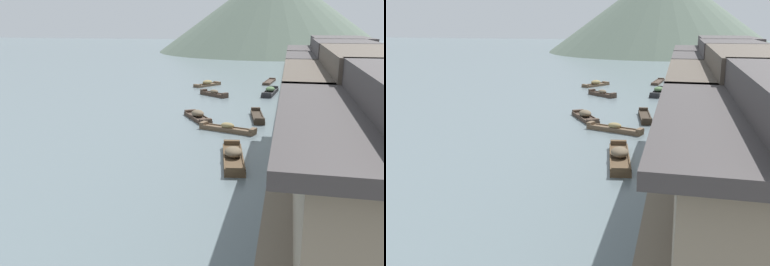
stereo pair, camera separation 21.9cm
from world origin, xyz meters
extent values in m
cube|color=#423328|center=(-0.45, 29.97, 0.11)|extent=(3.10, 4.12, 0.22)
cube|color=#423328|center=(0.55, 28.33, 0.32)|extent=(1.04, 0.83, 0.20)
cube|color=#423328|center=(-1.44, 31.61, 0.32)|extent=(1.04, 0.83, 0.20)
cube|color=#423328|center=(-0.01, 30.24, 0.26)|extent=(1.96, 3.16, 0.08)
cube|color=#423328|center=(-0.88, 29.70, 0.26)|extent=(1.96, 3.16, 0.08)
ellipsoid|color=brown|center=(-0.45, 29.97, 0.50)|extent=(1.58, 1.71, 0.55)
cube|color=brown|center=(2.59, 26.38, 0.13)|extent=(4.42, 2.19, 0.26)
cube|color=brown|center=(0.65, 27.04, 0.37)|extent=(0.58, 0.82, 0.23)
cube|color=brown|center=(4.53, 25.73, 0.37)|extent=(0.58, 0.82, 0.23)
cube|color=brown|center=(2.47, 26.03, 0.30)|extent=(3.71, 1.31, 0.08)
cube|color=brown|center=(2.71, 26.74, 0.30)|extent=(3.71, 1.31, 0.08)
ellipsoid|color=olive|center=(2.59, 26.38, 0.46)|extent=(1.23, 1.04, 0.41)
cube|color=#423328|center=(-1.10, 41.66, 0.15)|extent=(3.49, 2.92, 0.29)
cube|color=#423328|center=(-2.47, 42.70, 0.43)|extent=(0.74, 0.82, 0.27)
cube|color=#423328|center=(0.27, 40.63, 0.43)|extent=(0.74, 0.82, 0.27)
cube|color=#423328|center=(-1.33, 41.36, 0.33)|extent=(2.63, 2.01, 0.08)
cube|color=#423328|center=(-0.87, 41.97, 0.33)|extent=(2.63, 2.01, 0.08)
ellipsoid|color=brown|center=(-1.10, 41.66, 0.50)|extent=(1.30, 1.24, 0.42)
cube|color=#423328|center=(4.32, 53.80, 0.09)|extent=(1.57, 5.58, 0.18)
cube|color=#423328|center=(4.62, 56.39, 0.27)|extent=(0.89, 0.46, 0.17)
cube|color=#423328|center=(4.02, 51.21, 0.27)|extent=(0.89, 0.46, 0.17)
cube|color=#423328|center=(3.89, 53.85, 0.22)|extent=(0.66, 4.98, 0.08)
cube|color=#423328|center=(4.75, 53.75, 0.22)|extent=(0.66, 4.98, 0.08)
cube|color=brown|center=(-3.25, 48.98, 0.10)|extent=(3.11, 4.00, 0.20)
cube|color=brown|center=(-4.26, 47.41, 0.30)|extent=(1.04, 0.84, 0.18)
cube|color=brown|center=(-2.25, 50.55, 0.30)|extent=(1.04, 0.84, 0.18)
cube|color=brown|center=(-2.82, 48.70, 0.24)|extent=(1.97, 3.02, 0.08)
cube|color=brown|center=(-3.69, 49.26, 0.24)|extent=(1.97, 3.02, 0.08)
ellipsoid|color=olive|center=(-3.25, 48.98, 0.48)|extent=(1.60, 1.72, 0.55)
cube|color=#232326|center=(4.88, 44.32, 0.15)|extent=(1.73, 5.69, 0.30)
cube|color=#232326|center=(5.17, 46.95, 0.43)|extent=(1.05, 0.47, 0.27)
cube|color=#232326|center=(4.60, 41.68, 0.43)|extent=(1.05, 0.47, 0.27)
cube|color=#232326|center=(4.36, 44.37, 0.34)|extent=(0.63, 5.08, 0.08)
cube|color=#232326|center=(5.41, 44.26, 0.34)|extent=(0.63, 5.08, 0.08)
ellipsoid|color=#4C6B42|center=(4.88, 44.32, 0.58)|extent=(1.17, 1.53, 0.56)
cube|color=brown|center=(3.93, 19.48, 0.15)|extent=(2.03, 5.56, 0.29)
cube|color=brown|center=(3.50, 22.02, 0.43)|extent=(1.07, 0.53, 0.26)
cube|color=brown|center=(4.36, 16.94, 0.43)|extent=(1.07, 0.53, 0.26)
cube|color=brown|center=(3.41, 19.39, 0.33)|extent=(0.90, 4.89, 0.08)
cube|color=brown|center=(4.45, 19.57, 0.33)|extent=(0.90, 4.89, 0.08)
ellipsoid|color=brown|center=(3.93, 19.48, 0.58)|extent=(1.25, 1.58, 0.56)
cube|color=#33281E|center=(4.45, 31.10, 0.15)|extent=(1.56, 4.61, 0.30)
cube|color=#33281E|center=(4.13, 33.19, 0.43)|extent=(0.83, 0.48, 0.27)
cube|color=#33281E|center=(4.78, 29.00, 0.43)|extent=(0.83, 0.48, 0.27)
cube|color=#33281E|center=(4.06, 31.04, 0.34)|extent=(0.70, 4.00, 0.08)
cube|color=#33281E|center=(4.85, 31.16, 0.34)|extent=(0.70, 4.00, 0.08)
cube|color=#6E6151|center=(6.73, 4.29, 3.44)|extent=(0.70, 6.67, 0.16)
cube|color=#7F705B|center=(9.55, 11.81, 3.44)|extent=(4.94, 7.40, 5.20)
cube|color=brown|center=(6.73, 11.81, 3.44)|extent=(0.70, 7.40, 0.16)
cube|color=#4C4238|center=(9.55, 11.81, 6.16)|extent=(5.84, 8.30, 0.24)
cube|color=#4C4238|center=(9.55, 11.81, 6.63)|extent=(2.96, 8.30, 0.70)
cube|color=gray|center=(9.46, 18.77, 3.44)|extent=(4.75, 5.20, 5.20)
cube|color=gray|center=(6.73, 18.77, 3.44)|extent=(0.70, 5.20, 0.16)
cube|color=#3D3838|center=(9.46, 18.77, 6.16)|extent=(5.65, 6.10, 0.24)
cube|color=#3D3838|center=(9.46, 18.77, 6.63)|extent=(2.85, 6.10, 0.70)
cube|color=#75604C|center=(9.88, 24.81, 3.44)|extent=(5.59, 5.92, 5.20)
cube|color=brown|center=(6.73, 24.81, 3.44)|extent=(0.70, 5.92, 0.16)
cube|color=#3D3838|center=(9.88, 24.81, 6.16)|extent=(6.49, 6.82, 0.24)
cube|color=#3D3838|center=(9.88, 24.81, 6.63)|extent=(3.35, 6.82, 0.70)
cylinder|color=#473828|center=(6.51, 15.49, 1.20)|extent=(0.20, 0.20, 0.72)
cylinder|color=#473828|center=(6.51, 23.34, 1.33)|extent=(0.20, 0.20, 0.97)
cone|color=#5B6B5B|center=(1.85, 117.77, 11.30)|extent=(62.53, 62.53, 22.60)
camera|label=1|loc=(6.81, -3.98, 7.87)|focal=39.62mm
camera|label=2|loc=(7.02, -3.93, 7.87)|focal=39.62mm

